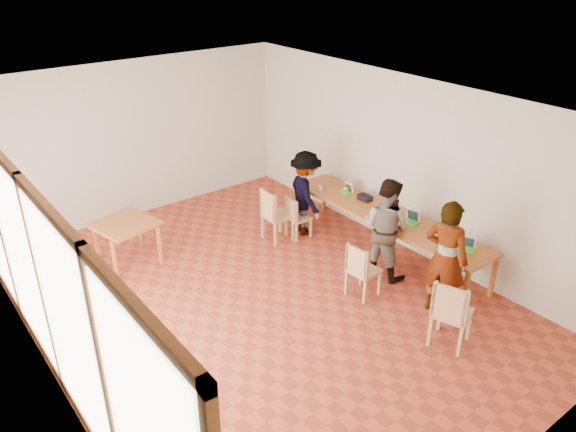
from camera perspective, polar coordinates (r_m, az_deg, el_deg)
name	(u,v)px	position (r m, az deg, el deg)	size (l,w,h in m)	color
ground	(261,300)	(8.60, -2.76, -8.56)	(8.00, 8.00, 0.00)	#AB4229
wall_back	(138,139)	(11.15, -14.99, 7.53)	(6.00, 0.10, 3.00)	beige
wall_front	(517,365)	(5.56, 22.20, -13.85)	(6.00, 0.10, 3.00)	beige
wall_right	(404,164)	(9.73, 11.69, 5.17)	(0.10, 8.00, 3.00)	beige
window_wall	(40,282)	(6.83, -23.88, -6.18)	(0.10, 8.00, 3.00)	white
ceiling	(256,104)	(7.32, -3.27, 11.26)	(6.00, 8.00, 0.04)	white
communal_table	(385,217)	(9.62, 9.81, -0.09)	(0.80, 4.00, 0.75)	#BA6C29
side_table	(125,227)	(9.60, -16.20, -1.07)	(0.90, 0.90, 0.75)	#BA6C29
chair_near	(451,308)	(7.66, 16.21, -9.00)	(0.60, 0.60, 0.54)	tan
chair_mid	(360,266)	(8.45, 7.36, -5.06)	(0.46, 0.46, 0.48)	tan
chair_far	(273,210)	(9.93, -1.54, 0.57)	(0.47, 0.47, 0.53)	tan
chair_empty	(295,213)	(10.08, 0.70, 0.26)	(0.39, 0.39, 0.43)	tan
chair_spare	(49,265)	(9.16, -23.08, -4.59)	(0.53, 0.53, 0.47)	tan
person_near	(446,259)	(8.19, 15.72, -4.20)	(0.65, 0.43, 1.78)	gray
person_mid	(386,228)	(8.96, 9.89, -1.22)	(0.81, 0.63, 1.67)	gray
person_far	(306,194)	(10.15, 1.80, 2.29)	(1.02, 0.59, 1.58)	gray
laptop_near	(467,245)	(8.81, 17.74, -2.85)	(0.28, 0.30, 0.20)	#49CA3E
laptop_mid	(411,219)	(9.39, 12.42, -0.27)	(0.27, 0.30, 0.23)	#49CA3E
laptop_far	(347,190)	(10.32, 6.05, 2.64)	(0.21, 0.24, 0.19)	#49CA3E
yellow_mug	(346,189)	(10.39, 5.91, 2.80)	(0.13, 0.13, 0.10)	gold
green_bottle	(453,246)	(8.54, 16.41, -2.98)	(0.07, 0.07, 0.28)	#167538
clear_glass	(320,188)	(10.37, 3.29, 2.82)	(0.07, 0.07, 0.09)	silver
condiment_cup	(445,230)	(9.23, 15.63, -1.38)	(0.08, 0.08, 0.06)	white
pink_phone	(401,219)	(9.46, 11.39, -0.33)	(0.05, 0.10, 0.01)	#DA4D81
black_pouch	(365,198)	(10.07, 7.83, 1.86)	(0.16, 0.26, 0.09)	black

